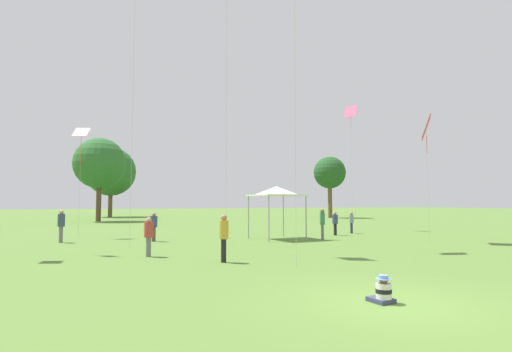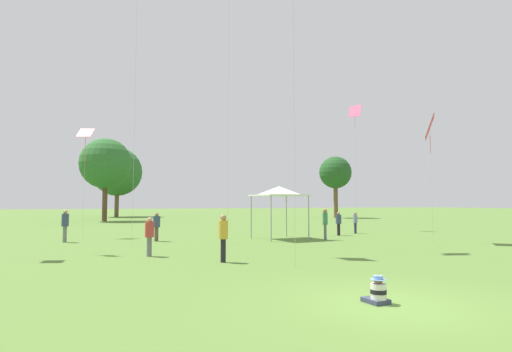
{
  "view_description": "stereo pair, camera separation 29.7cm",
  "coord_description": "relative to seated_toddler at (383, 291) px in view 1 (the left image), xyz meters",
  "views": [
    {
      "loc": [
        -6.19,
        -6.96,
        2.2
      ],
      "look_at": [
        -0.05,
        7.73,
        3.28
      ],
      "focal_mm": 28.0,
      "sensor_mm": 36.0,
      "label": 1
    },
    {
      "loc": [
        -5.92,
        -7.07,
        2.2
      ],
      "look_at": [
        -0.05,
        7.73,
        3.28
      ],
      "focal_mm": 28.0,
      "sensor_mm": 36.0,
      "label": 2
    }
  ],
  "objects": [
    {
      "name": "person_standing_1",
      "position": [
        -3.74,
        9.77,
        0.7
      ],
      "size": [
        0.49,
        0.49,
        1.61
      ],
      "rotation": [
        0.0,
        0.0,
        5.15
      ],
      "color": "slate",
      "rests_on": "ground"
    },
    {
      "name": "person_standing_0",
      "position": [
        9.46,
        15.91,
        0.69
      ],
      "size": [
        0.53,
        0.53,
        1.59
      ],
      "rotation": [
        0.0,
        0.0,
        5.37
      ],
      "color": "black",
      "rests_on": "ground"
    },
    {
      "name": "person_standing_4",
      "position": [
        -1.38,
        7.07,
        0.8
      ],
      "size": [
        0.5,
        0.5,
        1.77
      ],
      "rotation": [
        0.0,
        0.0,
        0.79
      ],
      "color": "black",
      "rests_on": "ground"
    },
    {
      "name": "kite_8",
      "position": [
        -6.62,
        21.01,
        6.37
      ],
      "size": [
        1.15,
        1.01,
        7.15
      ],
      "rotation": [
        0.0,
        0.0,
        5.12
      ],
      "color": "red",
      "rests_on": "ground"
    },
    {
      "name": "ground_plane",
      "position": [
        0.16,
        -0.21,
        -0.25
      ],
      "size": [
        300.0,
        300.0,
        0.0
      ],
      "primitive_type": "plane",
      "color": "#567A33"
    },
    {
      "name": "person_standing_5",
      "position": [
        11.55,
        16.94,
        0.66
      ],
      "size": [
        0.45,
        0.45,
        1.54
      ],
      "rotation": [
        0.0,
        0.0,
        2.51
      ],
      "color": "#282D42",
      "rests_on": "ground"
    },
    {
      "name": "distant_tree_2",
      "position": [
        -4.98,
        43.99,
        6.67
      ],
      "size": [
        6.09,
        6.09,
        10.0
      ],
      "color": "brown",
      "rests_on": "ground"
    },
    {
      "name": "distant_tree_1",
      "position": [
        -2.98,
        59.32,
        6.85
      ],
      "size": [
        7.63,
        7.63,
        10.94
      ],
      "color": "brown",
      "rests_on": "ground"
    },
    {
      "name": "person_standing_2",
      "position": [
        -2.58,
        16.27,
        0.72
      ],
      "size": [
        0.56,
        0.56,
        1.65
      ],
      "rotation": [
        0.0,
        0.0,
        3.99
      ],
      "color": "brown",
      "rests_on": "ground"
    },
    {
      "name": "kite_9",
      "position": [
        11.7,
        9.92,
        6.19
      ],
      "size": [
        1.36,
        1.35,
        7.18
      ],
      "rotation": [
        0.0,
        0.0,
        3.14
      ],
      "color": "red",
      "rests_on": "ground"
    },
    {
      "name": "person_standing_6",
      "position": [
        -7.43,
        17.55,
        0.83
      ],
      "size": [
        0.5,
        0.5,
        1.82
      ],
      "rotation": [
        0.0,
        0.0,
        1.14
      ],
      "color": "slate",
      "rests_on": "ground"
    },
    {
      "name": "kite_5",
      "position": [
        14.11,
        20.3,
        9.38
      ],
      "size": [
        0.8,
        1.09,
        10.4
      ],
      "rotation": [
        0.0,
        0.0,
        4.43
      ],
      "color": "pink",
      "rests_on": "ground"
    },
    {
      "name": "canopy_tent",
      "position": [
        4.58,
        14.93,
        2.65
      ],
      "size": [
        3.1,
        3.1,
        3.22
      ],
      "rotation": [
        0.0,
        0.0,
        0.09
      ],
      "color": "white",
      "rests_on": "ground"
    },
    {
      "name": "seated_toddler",
      "position": [
        0.0,
        0.0,
        0.0
      ],
      "size": [
        0.46,
        0.55,
        0.62
      ],
      "rotation": [
        0.0,
        0.0,
        0.07
      ],
      "color": "#383D56",
      "rests_on": "ground"
    },
    {
      "name": "distant_tree_0",
      "position": [
        26.92,
        43.16,
        6.39
      ],
      "size": [
        4.75,
        4.75,
        9.09
      ],
      "color": "brown",
      "rests_on": "ground"
    },
    {
      "name": "person_standing_3",
      "position": [
        6.91,
        13.45,
        0.88
      ],
      "size": [
        0.43,
        0.43,
        1.84
      ],
      "rotation": [
        0.0,
        0.0,
        2.33
      ],
      "color": "slate",
      "rests_on": "ground"
    }
  ]
}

